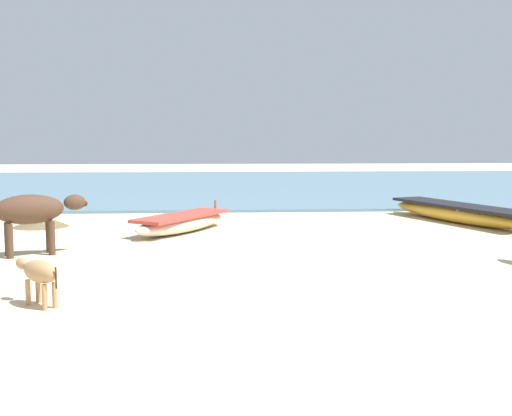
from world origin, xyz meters
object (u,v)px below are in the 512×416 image
object	(u,v)px
fishing_boat_5	(460,213)
cow_adult_dark	(32,212)
fishing_boat_3	(182,222)
calf_near_tan	(39,273)

from	to	relation	value
fishing_boat_5	cow_adult_dark	xyz separation A→B (m)	(-9.29, -3.76, 0.54)
fishing_boat_3	cow_adult_dark	size ratio (longest dim) A/B	1.86
fishing_boat_5	calf_near_tan	size ratio (longest dim) A/B	6.41
fishing_boat_3	calf_near_tan	bearing A→B (deg)	-160.85
fishing_boat_3	cow_adult_dark	world-z (taller)	cow_adult_dark
fishing_boat_3	cow_adult_dark	xyz separation A→B (m)	(-2.49, -2.57, 0.56)
fishing_boat_5	cow_adult_dark	world-z (taller)	cow_adult_dark
fishing_boat_5	calf_near_tan	bearing A→B (deg)	-69.29
fishing_boat_3	fishing_boat_5	world-z (taller)	fishing_boat_5
fishing_boat_5	calf_near_tan	distance (m)	10.93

